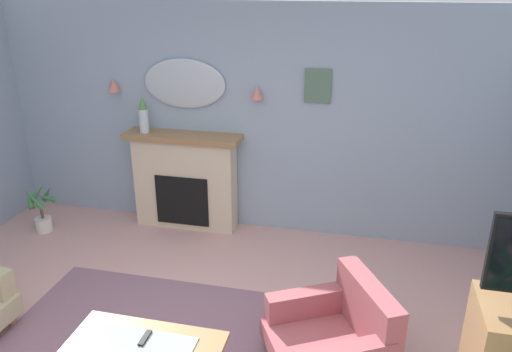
% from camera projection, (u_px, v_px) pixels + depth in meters
% --- Properties ---
extents(wall_back, '(7.00, 0.10, 2.60)m').
position_uv_depth(wall_back, '(254.00, 121.00, 5.66)').
color(wall_back, '#8C9EB2').
rests_on(wall_back, ground).
extents(fireplace, '(1.36, 0.36, 1.16)m').
position_uv_depth(fireplace, '(185.00, 182.00, 5.89)').
color(fireplace, beige).
rests_on(fireplace, ground).
extents(mantel_vase_right, '(0.11, 0.11, 0.43)m').
position_uv_depth(mantel_vase_right, '(143.00, 115.00, 5.67)').
color(mantel_vase_right, silver).
rests_on(mantel_vase_right, fireplace).
extents(wall_mirror, '(0.96, 0.06, 0.56)m').
position_uv_depth(wall_mirror, '(184.00, 84.00, 5.60)').
color(wall_mirror, '#B2BCC6').
extents(wall_sconce_left, '(0.14, 0.14, 0.14)m').
position_uv_depth(wall_sconce_left, '(114.00, 86.00, 5.75)').
color(wall_sconce_left, '#D17066').
extents(wall_sconce_right, '(0.14, 0.14, 0.14)m').
position_uv_depth(wall_sconce_right, '(257.00, 93.00, 5.39)').
color(wall_sconce_right, '#D17066').
extents(framed_picture, '(0.28, 0.03, 0.36)m').
position_uv_depth(framed_picture, '(318.00, 86.00, 5.28)').
color(framed_picture, '#4C6B56').
extents(tv_remote, '(0.04, 0.16, 0.02)m').
position_uv_depth(tv_remote, '(145.00, 338.00, 3.52)').
color(tv_remote, black).
rests_on(tv_remote, coffee_table).
extents(armchair_in_corner, '(1.10, 1.10, 0.71)m').
position_uv_depth(armchair_in_corner, '(337.00, 333.00, 3.79)').
color(armchair_in_corner, '#934C51').
rests_on(armchair_in_corner, ground).
extents(potted_plant_small_fern, '(0.35, 0.37, 0.58)m').
position_uv_depth(potted_plant_small_fern, '(41.00, 210.00, 5.86)').
color(potted_plant_small_fern, silver).
rests_on(potted_plant_small_fern, ground).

